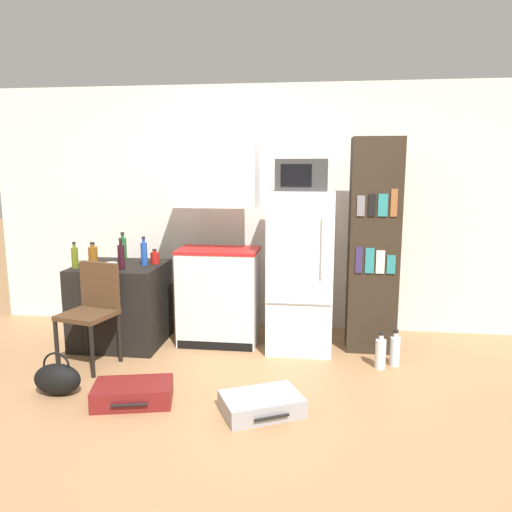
# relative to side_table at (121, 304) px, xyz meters

# --- Properties ---
(ground_plane) EXTENTS (24.00, 24.00, 0.00)m
(ground_plane) POSITION_rel_side_table_xyz_m (1.35, -1.23, -0.39)
(ground_plane) COLOR #A3754C
(wall_back) EXTENTS (6.40, 0.10, 2.52)m
(wall_back) POSITION_rel_side_table_xyz_m (1.55, 0.77, 0.87)
(wall_back) COLOR white
(wall_back) RESTS_ON ground_plane
(side_table) EXTENTS (0.81, 0.74, 0.78)m
(side_table) POSITION_rel_side_table_xyz_m (0.00, 0.00, 0.00)
(side_table) COLOR black
(side_table) RESTS_ON ground_plane
(kitchen_hutch) EXTENTS (0.76, 0.47, 1.88)m
(kitchen_hutch) POSITION_rel_side_table_xyz_m (0.93, 0.14, 0.46)
(kitchen_hutch) COLOR silver
(kitchen_hutch) RESTS_ON ground_plane
(refrigerator) EXTENTS (0.59, 0.59, 1.49)m
(refrigerator) POSITION_rel_side_table_xyz_m (1.72, 0.09, 0.36)
(refrigerator) COLOR white
(refrigerator) RESTS_ON ground_plane
(microwave) EXTENTS (0.46, 0.42, 0.28)m
(microwave) POSITION_rel_side_table_xyz_m (1.72, 0.09, 1.24)
(microwave) COLOR #333333
(microwave) RESTS_ON refrigerator
(bookshelf) EXTENTS (0.45, 0.39, 1.96)m
(bookshelf) POSITION_rel_side_table_xyz_m (2.38, 0.18, 0.59)
(bookshelf) COLOR #2D2319
(bookshelf) RESTS_ON ground_plane
(bottle_amber_beer) EXTENTS (0.09, 0.09, 0.21)m
(bottle_amber_beer) POSITION_rel_side_table_xyz_m (-0.28, 0.04, 0.47)
(bottle_amber_beer) COLOR brown
(bottle_amber_beer) RESTS_ON side_table
(bottle_blue_soda) EXTENTS (0.06, 0.06, 0.28)m
(bottle_blue_soda) POSITION_rel_side_table_xyz_m (0.25, 0.01, 0.50)
(bottle_blue_soda) COLOR #1E47A3
(bottle_blue_soda) RESTS_ON side_table
(bottle_ketchup_red) EXTENTS (0.08, 0.08, 0.14)m
(bottle_ketchup_red) POSITION_rel_side_table_xyz_m (0.32, 0.10, 0.45)
(bottle_ketchup_red) COLOR #AD1914
(bottle_ketchup_red) RESTS_ON side_table
(bottle_wine_dark) EXTENTS (0.06, 0.06, 0.29)m
(bottle_wine_dark) POSITION_rel_side_table_xyz_m (0.11, -0.20, 0.51)
(bottle_wine_dark) COLOR black
(bottle_wine_dark) RESTS_ON side_table
(bottle_green_tall) EXTENTS (0.07, 0.07, 0.27)m
(bottle_green_tall) POSITION_rel_side_table_xyz_m (-0.09, 0.32, 0.50)
(bottle_green_tall) COLOR #1E6028
(bottle_green_tall) RESTS_ON side_table
(bottle_olive_oil) EXTENTS (0.06, 0.06, 0.24)m
(bottle_olive_oil) POSITION_rel_side_table_xyz_m (-0.34, -0.19, 0.49)
(bottle_olive_oil) COLOR #566619
(bottle_olive_oil) RESTS_ON side_table
(bowl) EXTENTS (0.14, 0.14, 0.04)m
(bowl) POSITION_rel_side_table_xyz_m (-0.05, -0.10, 0.41)
(bowl) COLOR silver
(bowl) RESTS_ON side_table
(chair) EXTENTS (0.49, 0.49, 0.88)m
(chair) POSITION_rel_side_table_xyz_m (-0.03, -0.51, 0.14)
(chair) COLOR black
(chair) RESTS_ON ground_plane
(suitcase_large_flat) EXTENTS (0.65, 0.57, 0.13)m
(suitcase_large_flat) POSITION_rel_side_table_xyz_m (1.51, -1.23, -0.32)
(suitcase_large_flat) COLOR #99999E
(suitcase_large_flat) RESTS_ON ground_plane
(suitcase_small_flat) EXTENTS (0.62, 0.45, 0.15)m
(suitcase_small_flat) POSITION_rel_side_table_xyz_m (0.56, -1.20, -0.31)
(suitcase_small_flat) COLOR maroon
(suitcase_small_flat) RESTS_ON ground_plane
(handbag) EXTENTS (0.36, 0.20, 0.33)m
(handbag) POSITION_rel_side_table_xyz_m (-0.05, -1.14, -0.26)
(handbag) COLOR black
(handbag) RESTS_ON ground_plane
(water_bottle_front) EXTENTS (0.09, 0.09, 0.32)m
(water_bottle_front) POSITION_rel_side_table_xyz_m (2.42, -0.32, -0.25)
(water_bottle_front) COLOR silver
(water_bottle_front) RESTS_ON ground_plane
(water_bottle_middle) EXTENTS (0.09, 0.09, 0.32)m
(water_bottle_middle) POSITION_rel_side_table_xyz_m (2.55, -0.24, -0.25)
(water_bottle_middle) COLOR silver
(water_bottle_middle) RESTS_ON ground_plane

